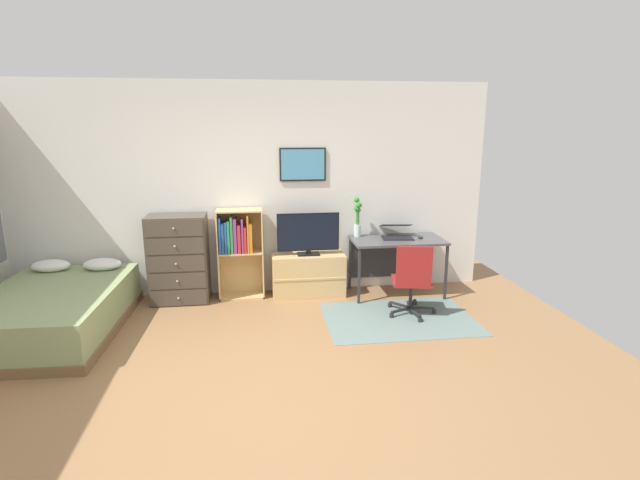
% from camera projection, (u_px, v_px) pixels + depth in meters
% --- Properties ---
extents(ground_plane, '(7.20, 7.20, 0.00)m').
position_uv_depth(ground_plane, '(257.00, 384.00, 4.18)').
color(ground_plane, '#936B44').
extents(wall_back_with_posters, '(6.12, 0.09, 2.70)m').
position_uv_depth(wall_back_with_posters, '(252.00, 190.00, 6.20)').
color(wall_back_with_posters, silver).
rests_on(wall_back_with_posters, ground_plane).
extents(area_rug, '(1.70, 1.20, 0.01)m').
position_uv_depth(area_rug, '(399.00, 318.00, 5.57)').
color(area_rug, slate).
rests_on(area_rug, ground_plane).
extents(bed, '(1.41, 2.05, 0.60)m').
position_uv_depth(bed, '(53.00, 311.00, 5.16)').
color(bed, brown).
rests_on(bed, ground_plane).
extents(dresser, '(0.71, 0.46, 1.10)m').
position_uv_depth(dresser, '(179.00, 259.00, 6.00)').
color(dresser, '#4C4238').
rests_on(dresser, ground_plane).
extents(bookshelf, '(0.57, 0.30, 1.14)m').
position_uv_depth(bookshelf, '(238.00, 245.00, 6.12)').
color(bookshelf, tan).
rests_on(bookshelf, ground_plane).
extents(tv_stand, '(0.93, 0.41, 0.54)m').
position_uv_depth(tv_stand, '(308.00, 275.00, 6.29)').
color(tv_stand, tan).
rests_on(tv_stand, ground_plane).
extents(television, '(0.79, 0.16, 0.54)m').
position_uv_depth(television, '(308.00, 234.00, 6.15)').
color(television, black).
rests_on(television, tv_stand).
extents(desk, '(1.18, 0.64, 0.74)m').
position_uv_depth(desk, '(395.00, 247.00, 6.32)').
color(desk, '#4C4C4F').
rests_on(desk, ground_plane).
extents(office_chair, '(0.58, 0.57, 0.86)m').
position_uv_depth(office_chair, '(412.00, 278.00, 5.55)').
color(office_chair, '#232326').
rests_on(office_chair, ground_plane).
extents(laptop, '(0.44, 0.47, 0.17)m').
position_uv_depth(laptop, '(397.00, 232.00, 6.31)').
color(laptop, black).
rests_on(laptop, desk).
extents(computer_mouse, '(0.06, 0.10, 0.03)m').
position_uv_depth(computer_mouse, '(420.00, 237.00, 6.25)').
color(computer_mouse, '#262628').
rests_on(computer_mouse, desk).
extents(bamboo_vase, '(0.10, 0.11, 0.52)m').
position_uv_depth(bamboo_vase, '(358.00, 217.00, 6.29)').
color(bamboo_vase, silver).
rests_on(bamboo_vase, desk).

